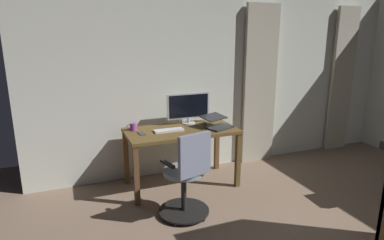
{
  "coord_description": "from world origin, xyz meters",
  "views": [
    {
      "loc": [
        2.26,
        1.04,
        1.95
      ],
      "look_at": [
        0.98,
        -2.18,
        1.04
      ],
      "focal_mm": 31.12,
      "sensor_mm": 36.0,
      "label": 1
    }
  ],
  "objects_px": {
    "laptop": "(217,124)",
    "cell_phone_face_up": "(206,133)",
    "computer_keyboard": "(169,130)",
    "cell_phone_by_monitor": "(141,133)",
    "mug_tea": "(133,127)",
    "computer_mouse": "(205,123)",
    "office_chair": "(187,178)",
    "computer_monitor": "(189,107)",
    "desk": "(181,137)"
  },
  "relations": [
    {
      "from": "laptop",
      "to": "cell_phone_face_up",
      "type": "height_order",
      "value": "laptop"
    },
    {
      "from": "computer_keyboard",
      "to": "cell_phone_by_monitor",
      "type": "bearing_deg",
      "value": -3.64
    },
    {
      "from": "computer_keyboard",
      "to": "laptop",
      "type": "xyz_separation_m",
      "value": [
        -0.63,
        0.07,
        0.04
      ]
    },
    {
      "from": "cell_phone_by_monitor",
      "to": "mug_tea",
      "type": "bearing_deg",
      "value": -75.97
    },
    {
      "from": "computer_mouse",
      "to": "mug_tea",
      "type": "bearing_deg",
      "value": -4.06
    },
    {
      "from": "cell_phone_face_up",
      "to": "mug_tea",
      "type": "bearing_deg",
      "value": 3.75
    },
    {
      "from": "office_chair",
      "to": "computer_mouse",
      "type": "distance_m",
      "value": 1.11
    },
    {
      "from": "computer_monitor",
      "to": "computer_keyboard",
      "type": "height_order",
      "value": "computer_monitor"
    },
    {
      "from": "laptop",
      "to": "cell_phone_by_monitor",
      "type": "distance_m",
      "value": 0.98
    },
    {
      "from": "computer_keyboard",
      "to": "computer_mouse",
      "type": "xyz_separation_m",
      "value": [
        -0.55,
        -0.13,
        0.01
      ]
    },
    {
      "from": "computer_keyboard",
      "to": "cell_phone_by_monitor",
      "type": "distance_m",
      "value": 0.34
    },
    {
      "from": "desk",
      "to": "mug_tea",
      "type": "xyz_separation_m",
      "value": [
        0.58,
        -0.18,
        0.15
      ]
    },
    {
      "from": "mug_tea",
      "to": "computer_mouse",
      "type": "bearing_deg",
      "value": 175.94
    },
    {
      "from": "desk",
      "to": "computer_monitor",
      "type": "height_order",
      "value": "computer_monitor"
    },
    {
      "from": "computer_monitor",
      "to": "computer_keyboard",
      "type": "relative_size",
      "value": 1.6
    },
    {
      "from": "office_chair",
      "to": "mug_tea",
      "type": "bearing_deg",
      "value": 96.95
    },
    {
      "from": "cell_phone_face_up",
      "to": "desk",
      "type": "bearing_deg",
      "value": -15.64
    },
    {
      "from": "laptop",
      "to": "computer_mouse",
      "type": "distance_m",
      "value": 0.22
    },
    {
      "from": "cell_phone_face_up",
      "to": "computer_monitor",
      "type": "bearing_deg",
      "value": -53.23
    },
    {
      "from": "computer_keyboard",
      "to": "laptop",
      "type": "height_order",
      "value": "laptop"
    },
    {
      "from": "office_chair",
      "to": "mug_tea",
      "type": "distance_m",
      "value": 1.07
    },
    {
      "from": "desk",
      "to": "mug_tea",
      "type": "height_order",
      "value": "mug_tea"
    },
    {
      "from": "laptop",
      "to": "cell_phone_face_up",
      "type": "xyz_separation_m",
      "value": [
        0.23,
        0.16,
        -0.05
      ]
    },
    {
      "from": "computer_keyboard",
      "to": "computer_mouse",
      "type": "height_order",
      "value": "computer_mouse"
    },
    {
      "from": "computer_keyboard",
      "to": "computer_mouse",
      "type": "distance_m",
      "value": 0.56
    },
    {
      "from": "office_chair",
      "to": "mug_tea",
      "type": "relative_size",
      "value": 7.79
    },
    {
      "from": "office_chair",
      "to": "computer_monitor",
      "type": "height_order",
      "value": "computer_monitor"
    },
    {
      "from": "laptop",
      "to": "computer_mouse",
      "type": "relative_size",
      "value": 4.29
    },
    {
      "from": "computer_keyboard",
      "to": "mug_tea",
      "type": "height_order",
      "value": "mug_tea"
    },
    {
      "from": "office_chair",
      "to": "computer_keyboard",
      "type": "height_order",
      "value": "office_chair"
    },
    {
      "from": "desk",
      "to": "cell_phone_by_monitor",
      "type": "bearing_deg",
      "value": -0.22
    },
    {
      "from": "mug_tea",
      "to": "laptop",
      "type": "bearing_deg",
      "value": 165.42
    },
    {
      "from": "computer_keyboard",
      "to": "computer_monitor",
      "type": "bearing_deg",
      "value": -144.64
    },
    {
      "from": "computer_monitor",
      "to": "cell_phone_face_up",
      "type": "distance_m",
      "value": 0.54
    },
    {
      "from": "computer_monitor",
      "to": "computer_keyboard",
      "type": "xyz_separation_m",
      "value": [
        0.36,
        0.26,
        -0.22
      ]
    },
    {
      "from": "computer_mouse",
      "to": "mug_tea",
      "type": "xyz_separation_m",
      "value": [
        0.95,
        -0.07,
        0.03
      ]
    },
    {
      "from": "mug_tea",
      "to": "cell_phone_face_up",
      "type": "bearing_deg",
      "value": 151.74
    },
    {
      "from": "computer_monitor",
      "to": "laptop",
      "type": "relative_size",
      "value": 1.38
    },
    {
      "from": "desk",
      "to": "laptop",
      "type": "bearing_deg",
      "value": 168.88
    },
    {
      "from": "cell_phone_by_monitor",
      "to": "mug_tea",
      "type": "distance_m",
      "value": 0.19
    },
    {
      "from": "desk",
      "to": "computer_mouse",
      "type": "bearing_deg",
      "value": -163.56
    },
    {
      "from": "desk",
      "to": "office_chair",
      "type": "height_order",
      "value": "office_chair"
    },
    {
      "from": "cell_phone_face_up",
      "to": "office_chair",
      "type": "bearing_deg",
      "value": 80.97
    },
    {
      "from": "computer_monitor",
      "to": "cell_phone_by_monitor",
      "type": "height_order",
      "value": "computer_monitor"
    },
    {
      "from": "office_chair",
      "to": "desk",
      "type": "bearing_deg",
      "value": 60.47
    },
    {
      "from": "office_chair",
      "to": "computer_monitor",
      "type": "relative_size",
      "value": 1.65
    },
    {
      "from": "laptop",
      "to": "mug_tea",
      "type": "height_order",
      "value": "laptop"
    },
    {
      "from": "computer_monitor",
      "to": "laptop",
      "type": "bearing_deg",
      "value": 129.68
    },
    {
      "from": "computer_monitor",
      "to": "cell_phone_by_monitor",
      "type": "relative_size",
      "value": 4.12
    },
    {
      "from": "desk",
      "to": "cell_phone_face_up",
      "type": "distance_m",
      "value": 0.36
    }
  ]
}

